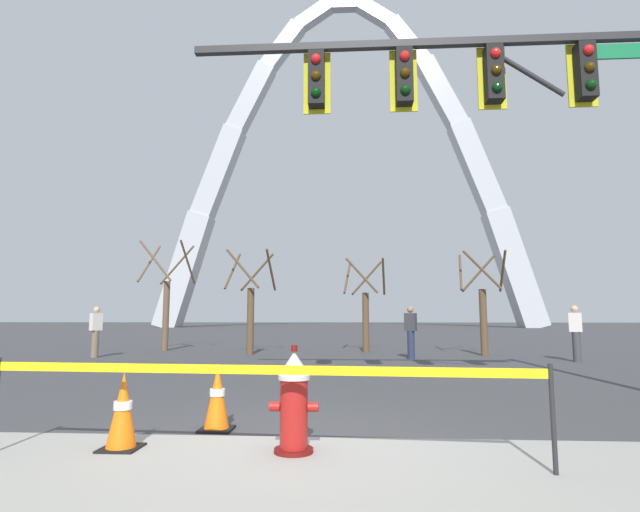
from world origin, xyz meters
TOP-DOWN VIEW (x-y plane):
  - ground_plane at (0.00, 0.00)m, footprint 240.00×240.00m
  - fire_hydrant at (0.14, -0.35)m, footprint 0.46×0.48m
  - caution_tape_barrier at (-0.17, -0.71)m, footprint 4.97×0.37m
  - traffic_cone_by_hydrant at (-0.83, 0.53)m, footprint 0.36×0.36m
  - traffic_cone_mid_sidewalk at (-1.51, -0.34)m, footprint 0.36×0.36m
  - traffic_signal_gantry at (3.36, 2.47)m, footprint 7.82×0.44m
  - monument_arch at (0.00, 57.30)m, footprint 48.41×2.94m
  - tree_far_left at (-6.42, 13.66)m, footprint 1.91×1.92m
  - tree_left_mid at (-2.78, 11.84)m, footprint 1.64×1.65m
  - tree_center_left at (1.18, 13.19)m, footprint 1.57×1.58m
  - tree_center_right at (5.04, 11.85)m, footprint 1.60×1.61m
  - pedestrian_walking_left at (-7.39, 10.29)m, footprint 0.35×0.39m
  - pedestrian_standing_center at (2.47, 10.34)m, footprint 0.39×0.35m
  - pedestrian_walking_right at (7.05, 9.66)m, footprint 0.39×0.31m

SIDE VIEW (x-z plane):
  - ground_plane at x=0.00m, z-range 0.00..0.00m
  - traffic_cone_by_hydrant at x=-0.83m, z-range -0.01..0.72m
  - traffic_cone_mid_sidewalk at x=-1.51m, z-range -0.01..0.72m
  - fire_hydrant at x=0.14m, z-range -0.03..0.96m
  - caution_tape_barrier at x=-0.17m, z-range 0.16..1.04m
  - pedestrian_walking_left at x=-7.39m, z-range 0.02..1.61m
  - pedestrian_standing_center at x=2.47m, z-range 0.02..1.61m
  - pedestrian_walking_right at x=7.05m, z-range 0.02..1.61m
  - tree_center_left at x=1.18m, z-range -0.19..3.19m
  - tree_center_right at x=5.04m, z-range -0.19..3.24m
  - tree_left_mid at x=-2.78m, z-range -0.20..3.34m
  - tree_far_left at x=-6.42m, z-range -0.23..3.91m
  - traffic_signal_gantry at x=3.36m, z-range 1.40..7.40m
  - monument_arch at x=0.00m, z-range -2.78..41.32m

